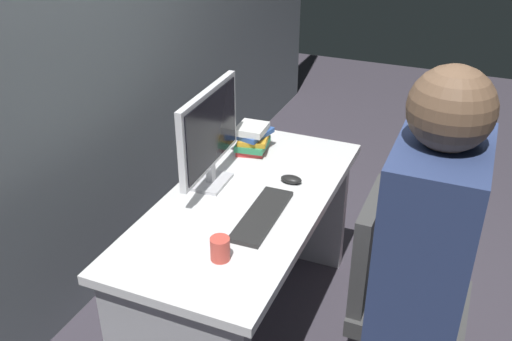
# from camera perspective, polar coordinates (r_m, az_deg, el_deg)

# --- Properties ---
(ground_plane) EXTENTS (9.00, 9.00, 0.00)m
(ground_plane) POSITION_cam_1_polar(r_m,az_deg,el_deg) (2.97, -0.92, -15.42)
(ground_plane) COLOR #3D3842
(wall_back) EXTENTS (6.40, 0.10, 3.00)m
(wall_back) POSITION_cam_1_polar(r_m,az_deg,el_deg) (2.69, -19.66, 14.98)
(wall_back) COLOR gray
(wall_back) RESTS_ON ground
(desk) EXTENTS (1.44, 0.68, 0.76)m
(desk) POSITION_cam_1_polar(r_m,az_deg,el_deg) (2.63, -1.01, -7.19)
(desk) COLOR white
(desk) RESTS_ON ground
(office_chair) EXTENTS (0.52, 0.52, 0.94)m
(office_chair) POSITION_cam_1_polar(r_m,az_deg,el_deg) (2.49, 13.79, -13.45)
(office_chair) COLOR black
(office_chair) RESTS_ON ground
(person_at_desk) EXTENTS (0.40, 0.24, 1.64)m
(person_at_desk) POSITION_cam_1_polar(r_m,az_deg,el_deg) (1.84, 15.58, -14.21)
(person_at_desk) COLOR #262838
(person_at_desk) RESTS_ON ground
(monitor) EXTENTS (0.54, 0.15, 0.46)m
(monitor) POSITION_cam_1_polar(r_m,az_deg,el_deg) (2.50, -4.68, 3.79)
(monitor) COLOR silver
(monitor) RESTS_ON desk
(keyboard) EXTENTS (0.43, 0.14, 0.02)m
(keyboard) POSITION_cam_1_polar(r_m,az_deg,el_deg) (2.36, 0.62, -4.53)
(keyboard) COLOR #262626
(keyboard) RESTS_ON desk
(mouse) EXTENTS (0.06, 0.10, 0.03)m
(mouse) POSITION_cam_1_polar(r_m,az_deg,el_deg) (2.62, 3.56, -0.89)
(mouse) COLOR black
(mouse) RESTS_ON desk
(cup_near_keyboard) EXTENTS (0.07, 0.07, 0.09)m
(cup_near_keyboard) POSITION_cam_1_polar(r_m,az_deg,el_deg) (2.12, -3.62, -7.85)
(cup_near_keyboard) COLOR #D84C3F
(cup_near_keyboard) RESTS_ON desk
(book_stack) EXTENTS (0.23, 0.20, 0.14)m
(book_stack) POSITION_cam_1_polar(r_m,az_deg,el_deg) (2.88, -0.37, 3.29)
(book_stack) COLOR red
(book_stack) RESTS_ON desk
(handbag) EXTENTS (0.34, 0.14, 0.38)m
(handbag) POSITION_cam_1_polar(r_m,az_deg,el_deg) (3.28, 13.48, -8.32)
(handbag) COLOR maroon
(handbag) RESTS_ON ground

